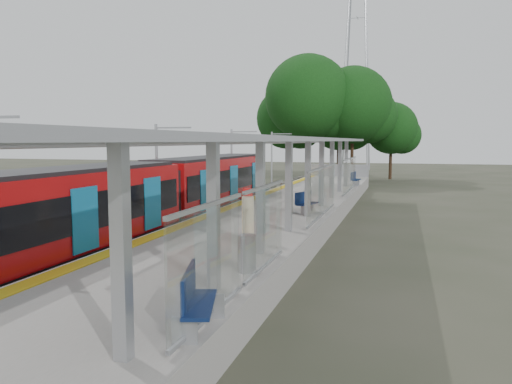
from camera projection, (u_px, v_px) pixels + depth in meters
trackbed at (196, 222)px, 27.16m from camera, size 3.00×70.00×0.24m
platform at (276, 219)px, 25.84m from camera, size 6.00×50.00×1.00m
tactile_strip at (230, 207)px, 26.51m from camera, size 0.60×50.00×0.02m
end_fence at (338, 170)px, 49.53m from camera, size 6.00×0.10×1.20m
train at (154, 196)px, 22.48m from camera, size 2.74×27.60×3.62m
canopy at (291, 148)px, 21.37m from camera, size 3.27×38.00×3.66m
pylon at (357, 44)px, 74.79m from camera, size 8.00×4.00×38.00m
tree_cluster at (329, 109)px, 56.51m from camera, size 18.68×13.89×13.99m
catenary_masts at (158, 171)px, 26.40m from camera, size 2.08×48.16×5.40m
bench_near at (195, 298)px, 9.25m from camera, size 0.99×1.76×1.15m
bench_mid at (305, 202)px, 24.40m from camera, size 0.94×1.59×1.04m
bench_far at (355, 178)px, 39.12m from camera, size 0.68×1.65×1.10m
info_pillar_near at (248, 219)px, 17.40m from camera, size 0.42×0.42×1.88m
info_pillar_far at (289, 197)px, 24.52m from camera, size 0.40×0.40×1.76m
litter_bin at (247, 253)px, 13.37m from camera, size 0.63×0.63×1.02m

